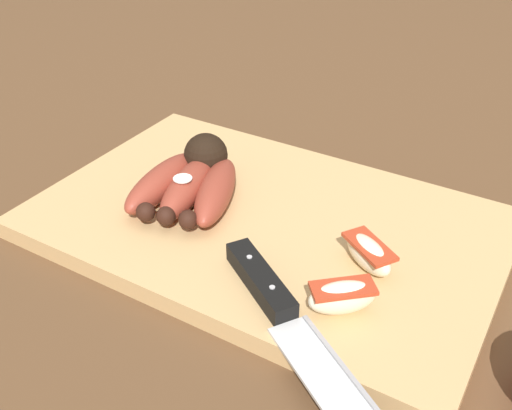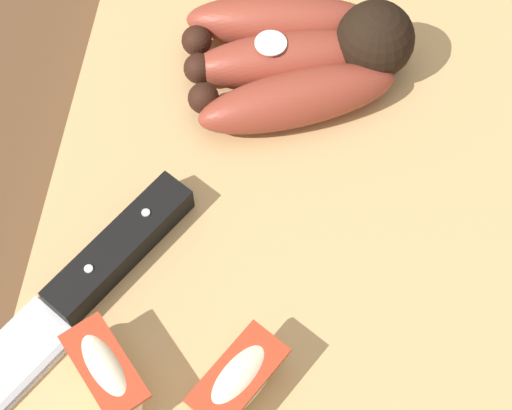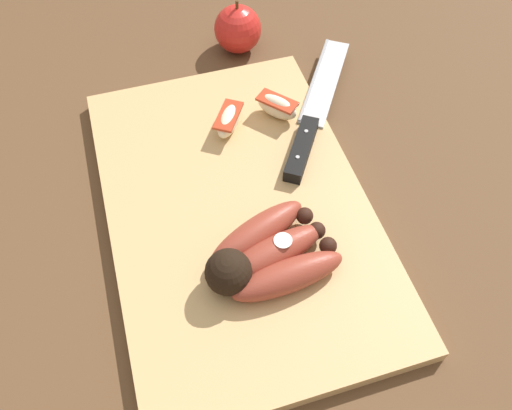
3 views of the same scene
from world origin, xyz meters
TOP-DOWN VIEW (x-y plane):
  - ground_plane at (0.00, 0.00)m, footprint 6.00×6.00m
  - cutting_board at (-0.02, 0.02)m, footprint 0.47×0.30m
  - banana_bunch at (0.07, 0.03)m, footprint 0.12×0.15m
  - chefs_knife at (-0.11, 0.15)m, footprint 0.25×0.18m
  - apple_wedge_near at (-0.14, 0.04)m, footprint 0.06×0.05m
  - apple_wedge_middle at (-0.14, 0.11)m, footprint 0.06×0.06m

SIDE VIEW (x-z plane):
  - ground_plane at x=0.00m, z-range 0.00..0.00m
  - cutting_board at x=-0.02m, z-range 0.00..0.02m
  - chefs_knife at x=-0.11m, z-range 0.02..0.04m
  - apple_wedge_near at x=-0.14m, z-range 0.02..0.05m
  - apple_wedge_middle at x=-0.14m, z-range 0.02..0.05m
  - banana_bunch at x=0.07m, z-range 0.01..0.06m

